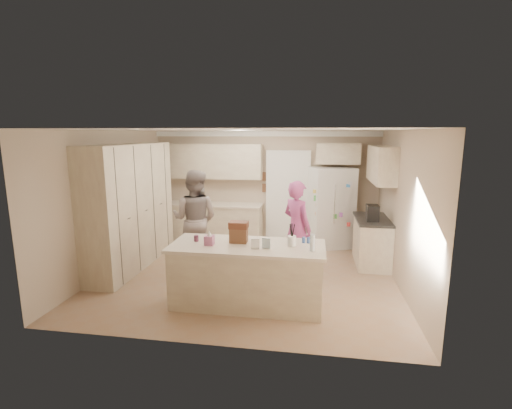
% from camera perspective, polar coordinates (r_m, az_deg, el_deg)
% --- Properties ---
extents(floor, '(5.20, 4.60, 0.02)m').
position_cam_1_polar(floor, '(6.87, -1.30, -10.90)').
color(floor, '#93755C').
rests_on(floor, ground).
extents(ceiling, '(5.20, 4.60, 0.02)m').
position_cam_1_polar(ceiling, '(6.38, -1.41, 11.51)').
color(ceiling, white).
rests_on(ceiling, wall_back).
extents(wall_back, '(5.20, 0.02, 2.60)m').
position_cam_1_polar(wall_back, '(8.75, 1.37, 2.75)').
color(wall_back, tan).
rests_on(wall_back, ground).
extents(wall_front, '(5.20, 0.02, 2.60)m').
position_cam_1_polar(wall_front, '(4.31, -6.90, -5.94)').
color(wall_front, tan).
rests_on(wall_front, ground).
extents(wall_left, '(0.02, 4.60, 2.60)m').
position_cam_1_polar(wall_left, '(7.42, -21.60, 0.49)').
color(wall_left, tan).
rests_on(wall_left, ground).
extents(wall_right, '(0.02, 4.60, 2.60)m').
position_cam_1_polar(wall_right, '(6.56, 21.68, -0.80)').
color(wall_right, tan).
rests_on(wall_right, ground).
extents(crown_back, '(5.20, 0.08, 0.12)m').
position_cam_1_polar(crown_back, '(8.61, 1.36, 10.83)').
color(crown_back, white).
rests_on(crown_back, wall_back).
extents(pantry_bank, '(0.60, 2.60, 2.35)m').
position_cam_1_polar(pantry_bank, '(7.46, -18.71, -0.23)').
color(pantry_bank, beige).
rests_on(pantry_bank, floor).
extents(back_base_cab, '(2.20, 0.60, 0.88)m').
position_cam_1_polar(back_base_cab, '(8.84, -6.34, -2.91)').
color(back_base_cab, beige).
rests_on(back_base_cab, floor).
extents(back_countertop, '(2.24, 0.63, 0.04)m').
position_cam_1_polar(back_countertop, '(8.74, -6.43, 0.01)').
color(back_countertop, beige).
rests_on(back_countertop, back_base_cab).
extents(back_upper_cab, '(2.20, 0.35, 0.80)m').
position_cam_1_polar(back_upper_cab, '(8.73, -6.33, 6.63)').
color(back_upper_cab, beige).
rests_on(back_upper_cab, wall_back).
extents(doorway_opening, '(0.90, 0.06, 2.10)m').
position_cam_1_polar(doorway_opening, '(8.71, 4.92, 1.00)').
color(doorway_opening, black).
rests_on(doorway_opening, floor).
extents(doorway_casing, '(1.02, 0.03, 2.22)m').
position_cam_1_polar(doorway_casing, '(8.67, 4.91, 0.96)').
color(doorway_casing, white).
rests_on(doorway_casing, floor).
extents(wall_frame_upper, '(0.15, 0.02, 0.20)m').
position_cam_1_polar(wall_frame_upper, '(8.68, 1.47, 4.34)').
color(wall_frame_upper, brown).
rests_on(wall_frame_upper, wall_back).
extents(wall_frame_lower, '(0.15, 0.02, 0.20)m').
position_cam_1_polar(wall_frame_lower, '(8.71, 1.46, 2.58)').
color(wall_frame_lower, brown).
rests_on(wall_frame_lower, wall_back).
extents(refrigerator, '(1.08, 0.96, 1.80)m').
position_cam_1_polar(refrigerator, '(8.50, 11.49, -0.45)').
color(refrigerator, white).
rests_on(refrigerator, floor).
extents(fridge_seam, '(0.02, 0.02, 1.78)m').
position_cam_1_polar(fridge_seam, '(8.15, 11.59, -0.94)').
color(fridge_seam, gray).
rests_on(fridge_seam, refrigerator).
extents(fridge_dispenser, '(0.22, 0.03, 0.35)m').
position_cam_1_polar(fridge_dispenser, '(8.09, 10.11, 0.83)').
color(fridge_dispenser, black).
rests_on(fridge_dispenser, refrigerator).
extents(fridge_handle_l, '(0.02, 0.02, 0.85)m').
position_cam_1_polar(fridge_handle_l, '(8.11, 11.28, 0.09)').
color(fridge_handle_l, silver).
rests_on(fridge_handle_l, refrigerator).
extents(fridge_handle_r, '(0.02, 0.02, 0.85)m').
position_cam_1_polar(fridge_handle_r, '(8.11, 11.99, 0.07)').
color(fridge_handle_r, silver).
rests_on(fridge_handle_r, refrigerator).
extents(over_fridge_cab, '(0.95, 0.35, 0.45)m').
position_cam_1_polar(over_fridge_cab, '(8.43, 12.51, 7.65)').
color(over_fridge_cab, beige).
rests_on(over_fridge_cab, wall_back).
extents(right_base_cab, '(0.60, 1.20, 0.88)m').
position_cam_1_polar(right_base_cab, '(7.66, 17.36, -5.53)').
color(right_base_cab, beige).
rests_on(right_base_cab, floor).
extents(right_countertop, '(0.63, 1.24, 0.04)m').
position_cam_1_polar(right_countertop, '(7.55, 17.48, -2.18)').
color(right_countertop, '#2D2B28').
rests_on(right_countertop, right_base_cab).
extents(right_upper_cab, '(0.35, 1.50, 0.70)m').
position_cam_1_polar(right_upper_cab, '(7.61, 18.73, 5.87)').
color(right_upper_cab, beige).
rests_on(right_upper_cab, wall_right).
extents(coffee_maker, '(0.22, 0.28, 0.30)m').
position_cam_1_polar(coffee_maker, '(7.31, 17.47, -1.23)').
color(coffee_maker, black).
rests_on(coffee_maker, right_countertop).
extents(island_base, '(2.20, 0.90, 0.88)m').
position_cam_1_polar(island_base, '(5.67, -1.32, -10.88)').
color(island_base, beige).
rests_on(island_base, floor).
extents(island_top, '(2.28, 0.96, 0.05)m').
position_cam_1_polar(island_top, '(5.51, -1.34, -6.44)').
color(island_top, beige).
rests_on(island_top, island_base).
extents(utensil_crock, '(0.13, 0.13, 0.15)m').
position_cam_1_polar(utensil_crock, '(5.46, 5.51, -5.58)').
color(utensil_crock, white).
rests_on(utensil_crock, island_top).
extents(tissue_box, '(0.13, 0.13, 0.14)m').
position_cam_1_polar(tissue_box, '(5.52, -7.19, -5.49)').
color(tissue_box, '#BF6799').
rests_on(tissue_box, island_top).
extents(tissue_plume, '(0.08, 0.08, 0.08)m').
position_cam_1_polar(tissue_plume, '(5.49, -7.22, -4.39)').
color(tissue_plume, white).
rests_on(tissue_plume, tissue_box).
extents(dollhouse_body, '(0.26, 0.18, 0.22)m').
position_cam_1_polar(dollhouse_body, '(5.60, -2.68, -4.74)').
color(dollhouse_body, brown).
rests_on(dollhouse_body, island_top).
extents(dollhouse_roof, '(0.28, 0.20, 0.10)m').
position_cam_1_polar(dollhouse_roof, '(5.56, -2.70, -3.15)').
color(dollhouse_roof, '#592D1E').
rests_on(dollhouse_roof, dollhouse_body).
extents(jam_jar, '(0.07, 0.07, 0.09)m').
position_cam_1_polar(jam_jar, '(5.73, -9.18, -5.17)').
color(jam_jar, '#59263F').
rests_on(jam_jar, island_top).
extents(greeting_card_a, '(0.12, 0.06, 0.16)m').
position_cam_1_polar(greeting_card_a, '(5.27, -0.13, -6.07)').
color(greeting_card_a, white).
rests_on(greeting_card_a, island_top).
extents(greeting_card_b, '(0.12, 0.05, 0.16)m').
position_cam_1_polar(greeting_card_b, '(5.30, 1.57, -5.99)').
color(greeting_card_b, silver).
rests_on(greeting_card_b, island_top).
extents(water_bottle, '(0.07, 0.07, 0.24)m').
position_cam_1_polar(water_bottle, '(5.24, 8.67, -5.83)').
color(water_bottle, silver).
rests_on(water_bottle, island_top).
extents(shaker_salt, '(0.05, 0.05, 0.09)m').
position_cam_1_polar(shaker_salt, '(5.62, 7.35, -5.44)').
color(shaker_salt, '#315195').
rests_on(shaker_salt, island_top).
extents(shaker_pepper, '(0.05, 0.05, 0.09)m').
position_cam_1_polar(shaker_pepper, '(5.62, 8.07, -5.46)').
color(shaker_pepper, '#315195').
rests_on(shaker_pepper, island_top).
extents(teen_boy, '(0.96, 0.78, 1.88)m').
position_cam_1_polar(teen_boy, '(7.13, -9.37, -2.24)').
color(teen_boy, gray).
rests_on(teen_boy, floor).
extents(teen_girl, '(0.74, 0.73, 1.72)m').
position_cam_1_polar(teen_girl, '(6.75, 6.32, -3.60)').
color(teen_girl, '#B64C96').
rests_on(teen_girl, floor).
extents(fridge_magnets, '(0.76, 0.02, 1.44)m').
position_cam_1_polar(fridge_magnets, '(8.15, 11.59, -0.95)').
color(fridge_magnets, tan).
rests_on(fridge_magnets, refrigerator).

